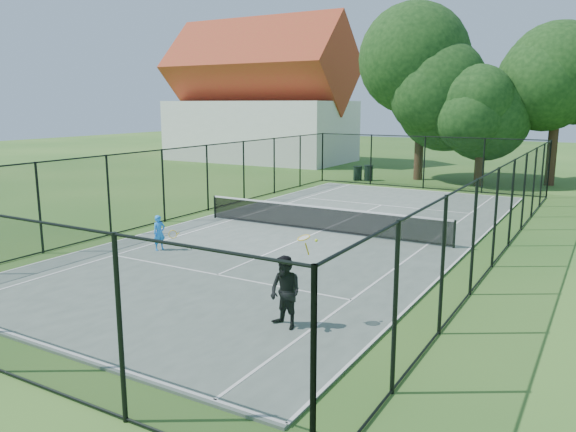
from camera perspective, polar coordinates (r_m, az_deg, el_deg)
The scene contains 12 objects.
ground at distance 21.31m, azimuth 3.32°, elevation -1.70°, with size 120.00×120.00×0.00m, color #295B1F.
tennis_court at distance 21.30m, azimuth 3.32°, elevation -1.62°, with size 11.00×24.00×0.06m, color #55645B.
tennis_net at distance 21.18m, azimuth 3.34°, elevation -0.18°, with size 10.08×0.08×0.95m.
fence at distance 21.02m, azimuth 3.37°, elevation 2.28°, with size 13.10×26.10×3.00m.
tree_near_left at distance 36.80m, azimuth 13.42°, elevation 12.32°, with size 6.99×6.99×9.12m.
tree_near_mid at distance 34.94m, azimuth 19.21°, elevation 10.10°, with size 5.48×5.48×7.17m.
tree_near_right at distance 36.78m, azimuth 25.66°, elevation 10.95°, with size 5.98×5.98×8.25m.
building at distance 48.35m, azimuth -2.88°, elevation 11.50°, with size 15.30×8.15×11.87m.
trash_bin_left at distance 36.04m, azimuth 7.09°, elevation 4.34°, with size 0.58×0.58×0.90m.
trash_bin_right at distance 35.94m, azimuth 8.18°, elevation 4.37°, with size 0.58×0.58×0.99m.
player_blue at distance 18.92m, azimuth -12.93°, elevation -1.67°, with size 0.78×0.49×1.16m.
player_black at distance 12.09m, azimuth -0.27°, elevation -7.74°, with size 0.91×1.02×2.02m.
Camera 1 is at (9.37, -18.52, 4.82)m, focal length 35.00 mm.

